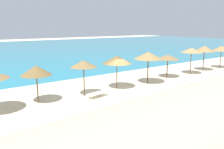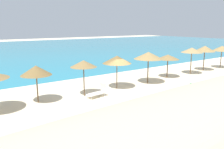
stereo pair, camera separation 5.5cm
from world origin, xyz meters
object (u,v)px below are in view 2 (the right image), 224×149
Objects in this scene: beach_umbrella_7 at (168,57)px; beach_umbrella_8 at (192,50)px; beach_umbrella_3 at (36,70)px; lounge_chair_1 at (98,92)px; beach_umbrella_9 at (205,49)px; beach_umbrella_10 at (222,48)px; beach_ball at (191,85)px; beach_umbrella_5 at (117,60)px; beach_umbrella_6 at (148,56)px; beach_umbrella_4 at (84,64)px.

beach_umbrella_7 is 3.34m from beach_umbrella_8.
beach_umbrella_3 is 1.64× the size of lounge_chair_1.
beach_umbrella_3 is at bearing -179.86° from beach_umbrella_9.
beach_umbrella_10 is 9.10× the size of beach_ball.
beach_umbrella_3 is 6.48m from beach_umbrella_5.
beach_umbrella_10 is at bearing -5.60° from beach_umbrella_9.
beach_umbrella_7 is at bearing 74.34° from beach_ball.
beach_ball is at bearing -143.49° from beach_umbrella_8.
beach_umbrella_6 is 1.00× the size of beach_umbrella_8.
beach_umbrella_9 reaches higher than lounge_chair_1.
beach_umbrella_4 is 0.93× the size of beach_umbrella_9.
beach_umbrella_10 is at bearing 0.79° from beach_umbrella_4.
beach_umbrella_10 is at bearing 0.82° from beach_umbrella_8.
beach_umbrella_5 is 3.37m from lounge_chair_1.
beach_umbrella_6 is at bearing 127.56° from beach_ball.
beach_umbrella_5 is 9.13× the size of beach_ball.
beach_umbrella_10 is (15.96, 0.03, 0.00)m from beach_umbrella_5.
beach_umbrella_4 is at bearing 161.18° from beach_ball.
beach_umbrella_7 is 7.72× the size of beach_ball.
beach_umbrella_5 is 6.58m from beach_umbrella_7.
beach_umbrella_4 reaches higher than beach_umbrella_3.
lounge_chair_1 is (0.72, -0.82, -2.03)m from beach_umbrella_4.
beach_umbrella_4 reaches higher than beach_umbrella_7.
beach_umbrella_10 is (12.67, 0.28, -0.11)m from beach_umbrella_6.
beach_umbrella_3 is at bearing -179.86° from beach_umbrella_7.
beach_umbrella_9 reaches higher than beach_ball.
beach_umbrella_3 is 0.95× the size of beach_umbrella_4.
beach_umbrella_3 is at bearing 176.81° from beach_umbrella_6.
beach_umbrella_5 is 1.00× the size of beach_umbrella_10.
beach_umbrella_4 is at bearing 34.90° from lounge_chair_1.
beach_umbrella_9 is at bearing 174.40° from beach_umbrella_10.
beach_ball is (8.05, -2.17, -0.24)m from lounge_chair_1.
beach_umbrella_5 reaches higher than beach_umbrella_4.
beach_umbrella_8 reaches higher than lounge_chair_1.
beach_umbrella_8 reaches higher than beach_umbrella_6.
beach_umbrella_8 is 3.02m from beach_umbrella_9.
beach_umbrella_4 is 0.98× the size of beach_umbrella_10.
beach_ball is at bearing -16.26° from beach_umbrella_3.
beach_umbrella_9 reaches higher than beach_umbrella_8.
beach_umbrella_3 is at bearing 179.34° from beach_umbrella_10.
beach_umbrella_8 reaches higher than beach_umbrella_3.
beach_umbrella_8 reaches higher than beach_umbrella_4.
beach_umbrella_4 is at bearing -177.96° from beach_umbrella_9.
beach_umbrella_3 is 22.43m from beach_umbrella_10.
beach_umbrella_9 is at bearing 7.51° from beach_umbrella_8.
beach_umbrella_7 is at bearing 173.41° from beach_umbrella_8.
lounge_chair_1 is at bearing -48.58° from beach_umbrella_4.
beach_umbrella_6 is 6.20m from lounge_chair_1.
beach_umbrella_7 is 0.81× the size of beach_umbrella_8.
beach_umbrella_6 is 9.56m from beach_umbrella_9.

